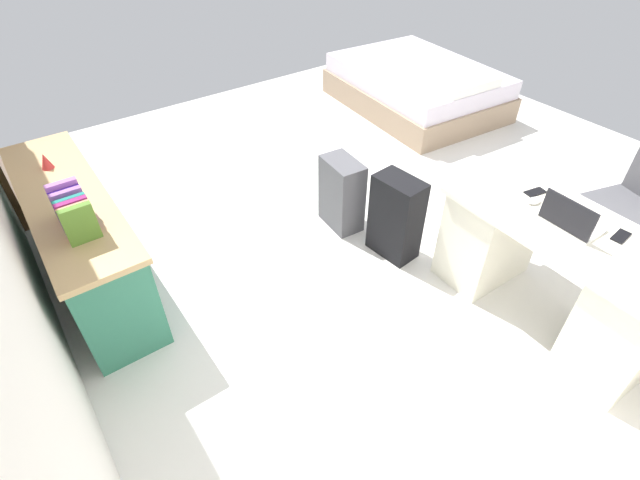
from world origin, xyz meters
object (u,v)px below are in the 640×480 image
Objects in this scene: suitcase_black at (396,217)px; figurine_small at (45,161)px; office_chair at (629,213)px; laptop at (571,220)px; credenza at (82,239)px; cell_phone_near_laptop at (621,236)px; computer_mouse at (534,201)px; desk at (553,271)px; suitcase_spare_grey at (342,194)px; cell_phone_by_mouse at (535,192)px; bed at (417,87)px.

suitcase_black is 5.91× the size of figurine_small.
office_chair is 1.02m from laptop.
suitcase_black is at bearing 51.50° from office_chair.
credenza is 3.36m from cell_phone_near_laptop.
computer_mouse reaches higher than cell_phone_near_laptop.
desk reaches higher than suitcase_spare_grey.
computer_mouse is 3.20m from figurine_small.
office_chair reaches higher than cell_phone_near_laptop.
computer_mouse is 0.74× the size of cell_phone_by_mouse.
cell_phone_by_mouse is 3.23m from figurine_small.
bed is 2.47m from suitcase_spare_grey.
office_chair is 1.60× the size of suitcase_spare_grey.
cell_phone_near_laptop is at bearing -145.17° from laptop.
credenza is at bearing 65.10° from cell_phone_by_mouse.
suitcase_black is 0.95m from computer_mouse.
suitcase_black is 0.95m from cell_phone_by_mouse.
credenza is (2.08, 2.29, -0.02)m from desk.
office_chair reaches higher than cell_phone_by_mouse.
cell_phone_by_mouse is at bearing 148.42° from bed.
cell_phone_near_laptop is 1.24× the size of figurine_small.
cell_phone_by_mouse is at bearing -131.53° from figurine_small.
office_chair is 4.07m from figurine_small.
figurine_small is at bearing 48.11° from computer_mouse.
bed is at bearing -30.37° from desk.
figurine_small is (0.40, 0.00, 0.42)m from credenza.
desk reaches higher than credenza.
office_chair is 0.92m from cell_phone_by_mouse.
suitcase_spare_grey is 1.91m from cell_phone_near_laptop.
laptop is (-1.53, -0.44, 0.49)m from suitcase_spare_grey.
cell_phone_by_mouse is (0.33, -0.12, 0.36)m from desk.
computer_mouse is at bearing 147.41° from bed.
laptop is at bearing 149.14° from bed.
suitcase_spare_grey is 2.11m from figurine_small.
office_chair is 3.82m from credenza.
suitcase_spare_grey is at bearing 16.09° from laptop.
cell_phone_near_laptop is at bearing -147.74° from desk.
desk is 10.72× the size of cell_phone_near_laptop.
figurine_small reaches higher than cell_phone_by_mouse.
laptop is 2.87× the size of figurine_small.
bed is 3.42× the size of suitcase_spare_grey.
office_chair reaches higher than desk.
cell_phone_near_laptop is (-0.23, -0.16, -0.04)m from laptop.
computer_mouse is at bearing -127.86° from credenza.
credenza is 0.90× the size of bed.
bed is at bearing -30.95° from computer_mouse.
office_chair is 2.97× the size of laptop.
cell_phone_by_mouse is (0.06, -0.10, -0.01)m from computer_mouse.
desk is 1.09m from suitcase_black.
laptop reaches higher than suitcase_black.
desk is at bearing 26.93° from cell_phone_near_laptop.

